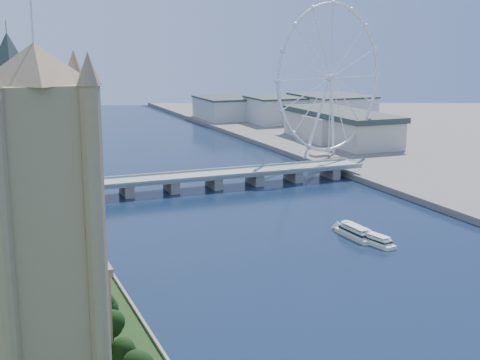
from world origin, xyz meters
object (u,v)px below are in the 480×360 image
tour_boat_near (355,238)px  tour_boat_far (375,244)px  victoria_tower (45,220)px  london_eye (331,79)px

tour_boat_near → tour_boat_far: (3.09, -13.79, 0.00)m
victoria_tower → tour_boat_far: size_ratio=4.30×
london_eye → tour_boat_far: 233.71m
victoria_tower → tour_boat_near: bearing=33.9°
victoria_tower → tour_boat_far: bearing=30.0°
london_eye → tour_boat_near: (-92.95, -191.12, -67.52)m
london_eye → tour_boat_far: bearing=-113.7°
victoria_tower → london_eye: 393.99m
victoria_tower → london_eye: bearing=49.6°
tour_boat_far → tour_boat_near: bearing=91.8°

